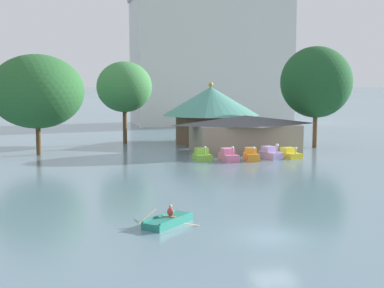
% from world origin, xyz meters
% --- Properties ---
extents(ground_plane, '(2000.00, 2000.00, 0.00)m').
position_xyz_m(ground_plane, '(0.00, 0.00, 0.00)').
color(ground_plane, slate).
extents(rowboat_with_rower, '(3.84, 3.86, 1.32)m').
position_xyz_m(rowboat_with_rower, '(-5.22, 3.98, 0.25)').
color(rowboat_with_rower, '#237A6B').
rests_on(rowboat_with_rower, ground).
extents(pedal_boat_lime, '(1.67, 2.61, 1.65)m').
position_xyz_m(pedal_boat_lime, '(3.91, 30.15, 0.51)').
color(pedal_boat_lime, '#8CCC3F').
rests_on(pedal_boat_lime, ground).
extents(pedal_boat_pink, '(1.59, 2.95, 1.77)m').
position_xyz_m(pedal_boat_pink, '(6.49, 28.59, 0.55)').
color(pedal_boat_pink, pink).
rests_on(pedal_boat_pink, ground).
extents(pedal_boat_orange, '(1.55, 2.47, 1.66)m').
position_xyz_m(pedal_boat_orange, '(9.03, 28.34, 0.57)').
color(pedal_boat_orange, orange).
rests_on(pedal_boat_orange, ground).
extents(pedal_boat_lavender, '(2.10, 3.15, 1.81)m').
position_xyz_m(pedal_boat_lavender, '(11.63, 29.23, 0.56)').
color(pedal_boat_lavender, '#B299D8').
rests_on(pedal_boat_lavender, ground).
extents(pedal_boat_yellow, '(2.24, 3.00, 1.37)m').
position_xyz_m(pedal_boat_yellow, '(14.05, 29.42, 0.45)').
color(pedal_boat_yellow, yellow).
rests_on(pedal_boat_yellow, ground).
extents(boathouse, '(13.68, 7.69, 4.50)m').
position_xyz_m(boathouse, '(10.92, 35.87, 2.35)').
color(boathouse, gray).
rests_on(boathouse, ground).
extents(green_roof_pavilion, '(13.69, 13.69, 8.64)m').
position_xyz_m(green_roof_pavilion, '(9.48, 46.32, 4.59)').
color(green_roof_pavilion, brown).
rests_on(green_roof_pavilion, ground).
extents(shoreline_tree_tall_left, '(10.99, 10.99, 11.84)m').
position_xyz_m(shoreline_tree_tall_left, '(-13.86, 38.64, 7.49)').
color(shoreline_tree_tall_left, brown).
rests_on(shoreline_tree_tall_left, ground).
extents(shoreline_tree_mid, '(7.69, 7.69, 11.47)m').
position_xyz_m(shoreline_tree_mid, '(-2.49, 48.21, 7.92)').
color(shoreline_tree_mid, brown).
rests_on(shoreline_tree_mid, ground).
extents(shoreline_tree_right, '(9.28, 9.28, 13.23)m').
position_xyz_m(shoreline_tree_right, '(21.18, 37.37, 8.59)').
color(shoreline_tree_right, brown).
rests_on(shoreline_tree_right, ground).
extents(background_building_block, '(32.35, 15.11, 26.27)m').
position_xyz_m(background_building_block, '(19.47, 81.99, 13.16)').
color(background_building_block, silver).
rests_on(background_building_block, ground).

